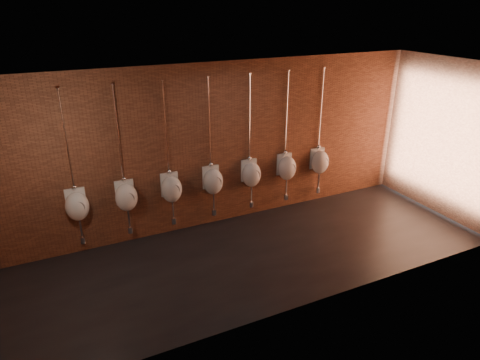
% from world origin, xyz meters
% --- Properties ---
extents(ground, '(8.50, 8.50, 0.00)m').
position_xyz_m(ground, '(0.00, 0.00, 0.00)').
color(ground, black).
rests_on(ground, ground).
extents(room_shell, '(8.54, 3.04, 3.22)m').
position_xyz_m(room_shell, '(0.00, 0.00, 2.01)').
color(room_shell, black).
rests_on(room_shell, ground).
extents(urinal_0, '(0.42, 0.37, 2.72)m').
position_xyz_m(urinal_0, '(-2.80, 1.36, 0.97)').
color(urinal_0, white).
rests_on(urinal_0, ground).
extents(urinal_1, '(0.42, 0.37, 2.72)m').
position_xyz_m(urinal_1, '(-1.96, 1.36, 0.97)').
color(urinal_1, white).
rests_on(urinal_1, ground).
extents(urinal_2, '(0.42, 0.37, 2.72)m').
position_xyz_m(urinal_2, '(-1.13, 1.36, 0.97)').
color(urinal_2, white).
rests_on(urinal_2, ground).
extents(urinal_3, '(0.42, 0.37, 2.72)m').
position_xyz_m(urinal_3, '(-0.30, 1.36, 0.97)').
color(urinal_3, white).
rests_on(urinal_3, ground).
extents(urinal_4, '(0.42, 0.37, 2.72)m').
position_xyz_m(urinal_4, '(0.54, 1.36, 0.97)').
color(urinal_4, white).
rests_on(urinal_4, ground).
extents(urinal_5, '(0.42, 0.37, 2.72)m').
position_xyz_m(urinal_5, '(1.37, 1.36, 0.97)').
color(urinal_5, white).
rests_on(urinal_5, ground).
extents(urinal_6, '(0.42, 0.37, 2.72)m').
position_xyz_m(urinal_6, '(2.21, 1.36, 0.97)').
color(urinal_6, white).
rests_on(urinal_6, ground).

